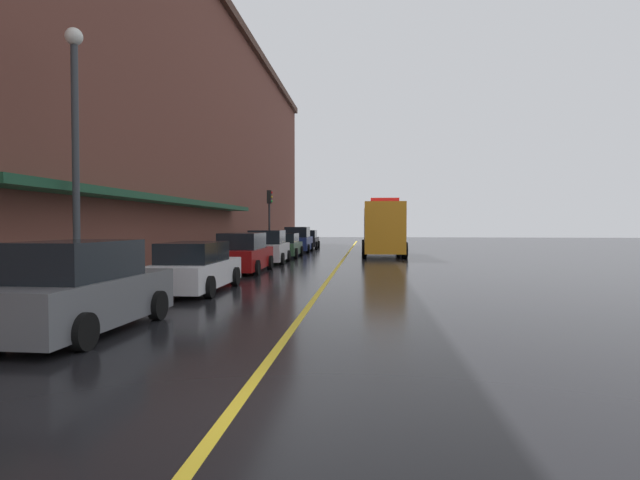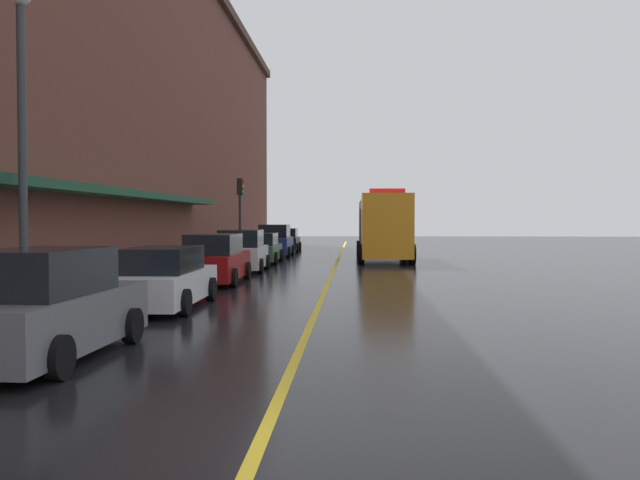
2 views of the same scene
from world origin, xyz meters
TOP-DOWN VIEW (x-y plane):
  - ground_plane at (0.00, 25.00)m, footprint 112.00×112.00m
  - sidewalk_left at (-6.20, 25.00)m, footprint 2.40×70.00m
  - lane_center_stripe at (0.00, 25.00)m, footprint 0.16×70.00m
  - brick_building_left at (-11.45, 23.99)m, footprint 9.27×64.00m
  - parked_car_0 at (-3.99, 3.89)m, footprint 2.05×4.56m
  - parked_car_1 at (-3.88, 10.08)m, footprint 2.01×4.85m
  - parked_car_2 at (-3.98, 16.65)m, footprint 2.06×4.90m
  - parked_car_3 at (-3.94, 21.89)m, footprint 2.20×4.21m
  - parked_car_4 at (-3.94, 27.39)m, footprint 2.14×4.80m
  - parked_car_5 at (-3.91, 33.59)m, footprint 2.11×4.36m
  - parked_car_6 at (-3.94, 39.49)m, footprint 2.15×4.24m
  - utility_truck at (2.47, 29.47)m, footprint 2.92×7.98m
  - parking_meter_0 at (-5.35, 35.77)m, footprint 0.14×0.18m
  - parking_meter_1 at (-5.35, 38.52)m, footprint 0.14×0.18m
  - street_lamp_left at (-5.95, 7.03)m, footprint 0.44×0.44m
  - traffic_light_near at (-5.29, 29.33)m, footprint 0.38×0.36m

SIDE VIEW (x-z plane):
  - ground_plane at x=0.00m, z-range 0.00..0.00m
  - lane_center_stripe at x=0.00m, z-range 0.00..0.01m
  - sidewalk_left at x=-6.20m, z-range 0.00..0.15m
  - parked_car_4 at x=-3.94m, z-range -0.04..1.50m
  - parked_car_1 at x=-3.88m, z-range -0.04..1.51m
  - parked_car_6 at x=-3.94m, z-range -0.05..1.57m
  - parked_car_2 at x=-3.98m, z-range -0.05..1.67m
  - parked_car_0 at x=-3.99m, z-range -0.06..1.72m
  - parked_car_3 at x=-3.94m, z-range -0.06..1.73m
  - parked_car_5 at x=-3.91m, z-range -0.07..1.85m
  - parking_meter_0 at x=-5.35m, z-range 0.39..1.72m
  - parking_meter_1 at x=-5.35m, z-range 0.39..1.72m
  - utility_truck at x=2.47m, z-range -0.09..3.66m
  - traffic_light_near at x=-5.29m, z-range 1.01..5.31m
  - street_lamp_left at x=-5.95m, z-range 0.93..7.87m
  - brick_building_left at x=-11.45m, z-range 0.01..16.10m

